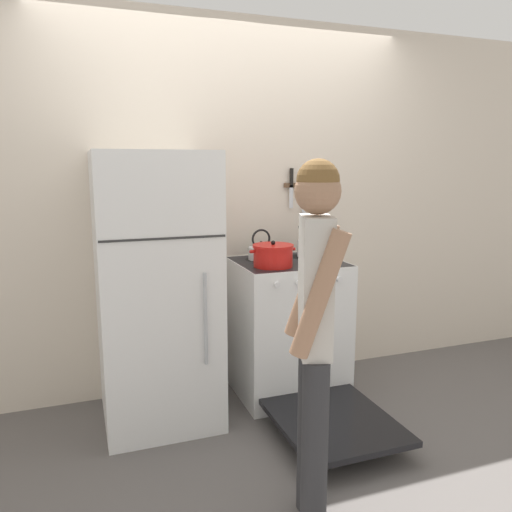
{
  "coord_description": "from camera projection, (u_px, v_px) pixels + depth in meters",
  "views": [
    {
      "loc": [
        -1.02,
        -3.33,
        1.57
      ],
      "look_at": [
        0.02,
        -0.46,
        1.01
      ],
      "focal_mm": 35.0,
      "sensor_mm": 36.0,
      "label": 1
    }
  ],
  "objects": [
    {
      "name": "ground_plane",
      "position": [
        233.0,
        379.0,
        3.7
      ],
      "size": [
        14.0,
        14.0,
        0.0
      ],
      "primitive_type": "plane",
      "color": "#5B5654"
    },
    {
      "name": "wall_back",
      "position": [
        230.0,
        207.0,
        3.5
      ],
      "size": [
        10.0,
        0.06,
        2.55
      ],
      "color": "beige",
      "rests_on": "ground_plane"
    },
    {
      "name": "refrigerator",
      "position": [
        156.0,
        289.0,
        3.03
      ],
      "size": [
        0.68,
        0.74,
        1.65
      ],
      "color": "white",
      "rests_on": "ground_plane"
    },
    {
      "name": "stove_range",
      "position": [
        290.0,
        330.0,
        3.4
      ],
      "size": [
        0.71,
        1.37,
        0.93
      ],
      "color": "white",
      "rests_on": "ground_plane"
    },
    {
      "name": "dutch_oven_pot",
      "position": [
        273.0,
        255.0,
        3.17
      ],
      "size": [
        0.3,
        0.26,
        0.17
      ],
      "color": "red",
      "rests_on": "stove_range"
    },
    {
      "name": "tea_kettle",
      "position": [
        261.0,
        251.0,
        3.4
      ],
      "size": [
        0.22,
        0.17,
        0.21
      ],
      "color": "silver",
      "rests_on": "stove_range"
    },
    {
      "name": "utensil_jar",
      "position": [
        304.0,
        247.0,
        3.52
      ],
      "size": [
        0.09,
        0.09,
        0.27
      ],
      "color": "#B7BABF",
      "rests_on": "stove_range"
    },
    {
      "name": "person",
      "position": [
        315.0,
        325.0,
        2.09
      ],
      "size": [
        0.32,
        0.38,
        1.6
      ],
      "rotation": [
        0.0,
        0.0,
        1.25
      ],
      "color": "#2D2D30",
      "rests_on": "ground_plane"
    },
    {
      "name": "wall_knife_strip",
      "position": [
        304.0,
        185.0,
        3.61
      ],
      "size": [
        0.31,
        0.03,
        0.36
      ],
      "color": "brown"
    }
  ]
}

